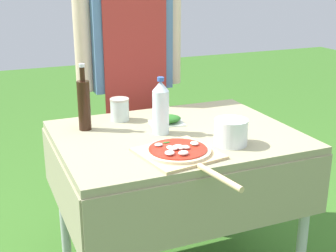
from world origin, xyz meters
TOP-DOWN VIEW (x-y plane):
  - prep_table at (0.00, 0.00)m, footprint 1.12×0.88m
  - person_cook at (0.02, 0.73)m, footprint 0.65×0.21m
  - pizza_on_peel at (-0.10, -0.27)m, footprint 0.35×0.57m
  - oil_bottle at (-0.38, 0.22)m, footprint 0.06×0.06m
  - water_bottle at (-0.07, 0.03)m, footprint 0.08×0.08m
  - herb_container at (0.01, 0.15)m, footprint 0.19×0.15m
  - mixing_tub at (0.16, -0.23)m, footprint 0.15×0.15m
  - sauce_jar at (-0.19, 0.29)m, footprint 0.10×0.10m

SIDE VIEW (x-z plane):
  - prep_table at x=0.00m, z-range 0.30..1.11m
  - pizza_on_peel at x=-0.10m, z-range 0.80..0.85m
  - herb_container at x=0.01m, z-range 0.81..0.86m
  - sauce_jar at x=-0.19m, z-range 0.81..0.92m
  - mixing_tub at x=0.16m, z-range 0.81..0.93m
  - water_bottle at x=-0.07m, z-range 0.80..1.07m
  - oil_bottle at x=-0.38m, z-range 0.78..1.10m
  - person_cook at x=0.02m, z-range 0.16..1.89m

